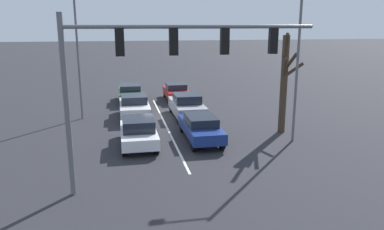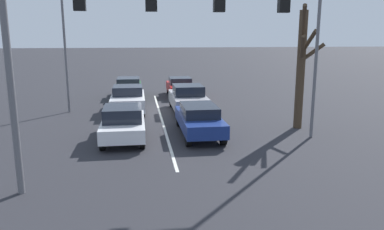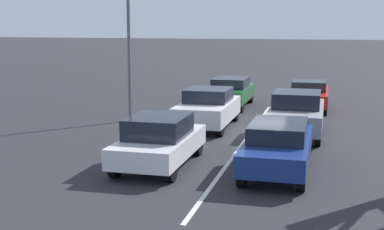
{
  "view_description": "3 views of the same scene",
  "coord_description": "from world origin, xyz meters",
  "px_view_note": "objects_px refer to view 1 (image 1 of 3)",
  "views": [
    {
      "loc": [
        2.83,
        24.99,
        6.27
      ],
      "look_at": [
        -0.59,
        7.79,
        1.99
      ],
      "focal_mm": 35.0,
      "sensor_mm": 36.0,
      "label": 1
    },
    {
      "loc": [
        1.23,
        22.13,
        4.51
      ],
      "look_at": [
        -1.04,
        6.57,
        1.14
      ],
      "focal_mm": 35.0,
      "sensor_mm": 36.0,
      "label": 2
    },
    {
      "loc": [
        -2.8,
        20.46,
        4.14
      ],
      "look_at": [
        0.75,
        6.61,
        1.67
      ],
      "focal_mm": 50.0,
      "sensor_mm": 36.0,
      "label": 3
    }
  ],
  "objects_px": {
    "car_navy_leftlane_front": "(201,127)",
    "car_gray_leftlane_second": "(187,106)",
    "traffic_signal_gantry": "(155,60)",
    "street_lamp_right_shoulder": "(81,48)",
    "car_white_midlane_front": "(138,132)",
    "car_red_leftlane_third": "(176,91)",
    "bare_tree_near": "(285,80)",
    "street_lamp_left_shoulder": "(294,49)",
    "car_darkgreen_midlane_third": "(130,93)",
    "car_silver_midlane_second": "(134,106)"
  },
  "relations": [
    {
      "from": "car_navy_leftlane_front",
      "to": "car_gray_leftlane_second",
      "type": "bearing_deg",
      "value": -92.11
    },
    {
      "from": "traffic_signal_gantry",
      "to": "street_lamp_right_shoulder",
      "type": "relative_size",
      "value": 1.14
    },
    {
      "from": "car_white_midlane_front",
      "to": "car_red_leftlane_third",
      "type": "bearing_deg",
      "value": -108.22
    },
    {
      "from": "car_gray_leftlane_second",
      "to": "street_lamp_right_shoulder",
      "type": "relative_size",
      "value": 0.57
    },
    {
      "from": "car_navy_leftlane_front",
      "to": "bare_tree_near",
      "type": "bearing_deg",
      "value": -174.48
    },
    {
      "from": "car_navy_leftlane_front",
      "to": "traffic_signal_gantry",
      "type": "distance_m",
      "value": 7.7
    },
    {
      "from": "car_white_midlane_front",
      "to": "street_lamp_left_shoulder",
      "type": "distance_m",
      "value": 9.19
    },
    {
      "from": "car_white_midlane_front",
      "to": "car_red_leftlane_third",
      "type": "xyz_separation_m",
      "value": [
        -3.83,
        -11.65,
        -0.03
      ]
    },
    {
      "from": "car_red_leftlane_third",
      "to": "street_lamp_left_shoulder",
      "type": "bearing_deg",
      "value": 108.99
    },
    {
      "from": "car_red_leftlane_third",
      "to": "street_lamp_right_shoulder",
      "type": "height_order",
      "value": "street_lamp_right_shoulder"
    },
    {
      "from": "street_lamp_right_shoulder",
      "to": "bare_tree_near",
      "type": "bearing_deg",
      "value": 153.72
    },
    {
      "from": "car_white_midlane_front",
      "to": "car_gray_leftlane_second",
      "type": "xyz_separation_m",
      "value": [
        -3.61,
        -5.54,
        0.07
      ]
    },
    {
      "from": "car_darkgreen_midlane_third",
      "to": "car_white_midlane_front",
      "type": "bearing_deg",
      "value": 90.0
    },
    {
      "from": "car_navy_leftlane_front",
      "to": "car_red_leftlane_third",
      "type": "bearing_deg",
      "value": -92.09
    },
    {
      "from": "car_white_midlane_front",
      "to": "car_navy_leftlane_front",
      "type": "relative_size",
      "value": 0.87
    },
    {
      "from": "car_darkgreen_midlane_third",
      "to": "bare_tree_near",
      "type": "height_order",
      "value": "bare_tree_near"
    },
    {
      "from": "car_darkgreen_midlane_third",
      "to": "traffic_signal_gantry",
      "type": "bearing_deg",
      "value": 91.5
    },
    {
      "from": "bare_tree_near",
      "to": "traffic_signal_gantry",
      "type": "bearing_deg",
      "value": 37.66
    },
    {
      "from": "car_silver_midlane_second",
      "to": "car_gray_leftlane_second",
      "type": "relative_size",
      "value": 0.93
    },
    {
      "from": "car_darkgreen_midlane_third",
      "to": "car_red_leftlane_third",
      "type": "height_order",
      "value": "car_darkgreen_midlane_third"
    },
    {
      "from": "car_navy_leftlane_front",
      "to": "street_lamp_right_shoulder",
      "type": "relative_size",
      "value": 0.57
    },
    {
      "from": "car_darkgreen_midlane_third",
      "to": "bare_tree_near",
      "type": "relative_size",
      "value": 0.75
    },
    {
      "from": "car_white_midlane_front",
      "to": "car_darkgreen_midlane_third",
      "type": "xyz_separation_m",
      "value": [
        0.0,
        -11.6,
        0.01
      ]
    },
    {
      "from": "street_lamp_left_shoulder",
      "to": "car_silver_midlane_second",
      "type": "bearing_deg",
      "value": -40.84
    },
    {
      "from": "car_red_leftlane_third",
      "to": "car_silver_midlane_second",
      "type": "bearing_deg",
      "value": 55.72
    },
    {
      "from": "car_red_leftlane_third",
      "to": "car_white_midlane_front",
      "type": "bearing_deg",
      "value": 71.78
    },
    {
      "from": "car_silver_midlane_second",
      "to": "car_darkgreen_midlane_third",
      "type": "relative_size",
      "value": 1.0
    },
    {
      "from": "car_red_leftlane_third",
      "to": "bare_tree_near",
      "type": "relative_size",
      "value": 0.72
    },
    {
      "from": "car_navy_leftlane_front",
      "to": "car_red_leftlane_third",
      "type": "height_order",
      "value": "car_navy_leftlane_front"
    },
    {
      "from": "street_lamp_right_shoulder",
      "to": "car_gray_leftlane_second",
      "type": "bearing_deg",
      "value": 171.2
    },
    {
      "from": "traffic_signal_gantry",
      "to": "street_lamp_right_shoulder",
      "type": "xyz_separation_m",
      "value": [
        3.66,
        -11.96,
        -0.24
      ]
    },
    {
      "from": "car_navy_leftlane_front",
      "to": "car_gray_leftlane_second",
      "type": "height_order",
      "value": "car_gray_leftlane_second"
    },
    {
      "from": "street_lamp_right_shoulder",
      "to": "bare_tree_near",
      "type": "relative_size",
      "value": 1.42
    },
    {
      "from": "car_white_midlane_front",
      "to": "car_red_leftlane_third",
      "type": "height_order",
      "value": "car_white_midlane_front"
    },
    {
      "from": "car_darkgreen_midlane_third",
      "to": "street_lamp_left_shoulder",
      "type": "height_order",
      "value": "street_lamp_left_shoulder"
    },
    {
      "from": "bare_tree_near",
      "to": "car_navy_leftlane_front",
      "type": "bearing_deg",
      "value": 5.52
    },
    {
      "from": "car_red_leftlane_third",
      "to": "street_lamp_left_shoulder",
      "type": "height_order",
      "value": "street_lamp_left_shoulder"
    },
    {
      "from": "street_lamp_left_shoulder",
      "to": "street_lamp_right_shoulder",
      "type": "bearing_deg",
      "value": -33.18
    },
    {
      "from": "street_lamp_right_shoulder",
      "to": "traffic_signal_gantry",
      "type": "bearing_deg",
      "value": 107.03
    },
    {
      "from": "car_silver_midlane_second",
      "to": "bare_tree_near",
      "type": "height_order",
      "value": "bare_tree_near"
    },
    {
      "from": "car_white_midlane_front",
      "to": "street_lamp_left_shoulder",
      "type": "height_order",
      "value": "street_lamp_left_shoulder"
    },
    {
      "from": "traffic_signal_gantry",
      "to": "car_red_leftlane_third",
      "type": "bearing_deg",
      "value": -101.27
    },
    {
      "from": "street_lamp_right_shoulder",
      "to": "car_silver_midlane_second",
      "type": "bearing_deg",
      "value": 172.04
    },
    {
      "from": "car_navy_leftlane_front",
      "to": "car_silver_midlane_second",
      "type": "relative_size",
      "value": 1.08
    },
    {
      "from": "car_navy_leftlane_front",
      "to": "street_lamp_right_shoulder",
      "type": "distance_m",
      "value": 9.96
    },
    {
      "from": "car_white_midlane_front",
      "to": "car_silver_midlane_second",
      "type": "bearing_deg",
      "value": -90.71
    },
    {
      "from": "car_white_midlane_front",
      "to": "car_darkgreen_midlane_third",
      "type": "distance_m",
      "value": 11.6
    },
    {
      "from": "car_silver_midlane_second",
      "to": "car_navy_leftlane_front",
      "type": "bearing_deg",
      "value": 119.99
    },
    {
      "from": "car_darkgreen_midlane_third",
      "to": "car_gray_leftlane_second",
      "type": "bearing_deg",
      "value": 120.79
    },
    {
      "from": "car_red_leftlane_third",
      "to": "bare_tree_near",
      "type": "distance_m",
      "value": 12.01
    }
  ]
}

